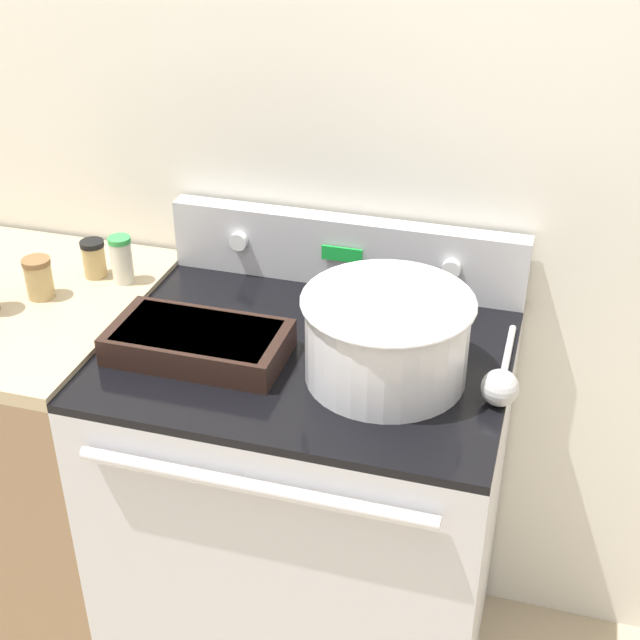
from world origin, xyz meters
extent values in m
cube|color=silver|center=(0.00, 0.66, 1.25)|extent=(8.00, 0.05, 2.50)
cube|color=#BCBCC1|center=(0.00, 0.31, 0.45)|extent=(0.79, 0.62, 0.89)
cube|color=black|center=(0.00, 0.31, 0.90)|extent=(0.79, 0.62, 0.02)
cylinder|color=silver|center=(0.00, -0.02, 0.83)|extent=(0.65, 0.02, 0.02)
cube|color=#BCBCC1|center=(0.00, 0.60, 0.99)|extent=(0.79, 0.05, 0.16)
cylinder|color=white|center=(-0.24, 0.56, 0.99)|extent=(0.04, 0.02, 0.04)
cylinder|color=white|center=(0.24, 0.56, 0.99)|extent=(0.04, 0.02, 0.04)
cube|color=green|center=(0.00, 0.56, 0.99)|extent=(0.09, 0.01, 0.03)
cube|color=#896B4C|center=(-0.71, 0.31, 0.45)|extent=(0.62, 0.62, 0.89)
cylinder|color=silver|center=(0.17, 0.26, 0.99)|extent=(0.30, 0.30, 0.17)
torus|color=silver|center=(0.17, 0.26, 1.07)|extent=(0.32, 0.32, 0.01)
cylinder|color=beige|center=(0.17, 0.26, 1.06)|extent=(0.28, 0.28, 0.02)
cube|color=black|center=(-0.20, 0.23, 0.94)|extent=(0.34, 0.18, 0.06)
cube|color=tan|center=(-0.20, 0.23, 0.95)|extent=(0.30, 0.16, 0.03)
cylinder|color=#B7B7B7|center=(0.38, 0.36, 0.92)|extent=(0.01, 0.26, 0.01)
sphere|color=#B7B7B7|center=(0.38, 0.23, 0.94)|extent=(0.07, 0.07, 0.07)
cylinder|color=beige|center=(-0.47, 0.44, 0.97)|extent=(0.05, 0.05, 0.10)
cylinder|color=green|center=(-0.47, 0.44, 1.02)|extent=(0.05, 0.05, 0.01)
cylinder|color=tan|center=(-0.54, 0.45, 0.96)|extent=(0.05, 0.05, 0.07)
cylinder|color=black|center=(-0.54, 0.45, 1.00)|extent=(0.05, 0.05, 0.01)
cylinder|color=tan|center=(-0.60, 0.33, 0.96)|extent=(0.06, 0.06, 0.08)
cylinder|color=brown|center=(-0.60, 0.33, 1.00)|extent=(0.06, 0.06, 0.01)
camera|label=1|loc=(0.44, -1.10, 1.85)|focal=50.00mm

